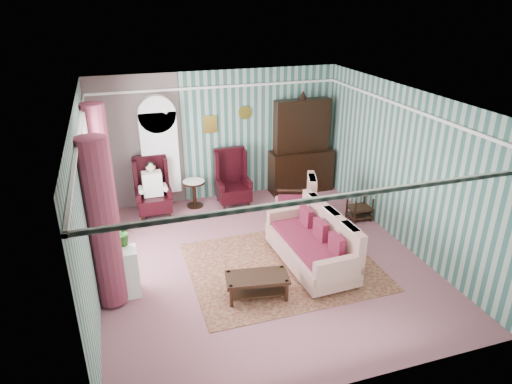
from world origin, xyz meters
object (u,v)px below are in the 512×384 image
object	(u,v)px
plant_stand	(121,273)
round_side_table	(194,194)
dresser_hutch	(302,143)
sofa	(311,238)
seated_woman	(153,189)
floral_armchair	(295,203)
bookcase	(160,159)
wingback_right	(233,178)
coffee_table	(257,286)
nest_table	(359,208)
wingback_left	(153,188)

from	to	relation	value
plant_stand	round_side_table	bearing A→B (deg)	59.62
dresser_hutch	sofa	xyz separation A→B (m)	(-1.14, -3.12, -0.65)
seated_woman	floral_armchair	size ratio (longest dim) A/B	1.23
bookcase	seated_woman	xyz separation A→B (m)	(-0.25, -0.39, -0.53)
bookcase	floral_armchair	world-z (taller)	bookcase
seated_woman	round_side_table	xyz separation A→B (m)	(0.90, 0.15, -0.29)
wingback_right	sofa	world-z (taller)	wingback_right
seated_woman	coffee_table	bearing A→B (deg)	-70.74
bookcase	round_side_table	xyz separation A→B (m)	(0.65, -0.24, -0.82)
round_side_table	seated_woman	bearing A→B (deg)	-170.54
round_side_table	plant_stand	world-z (taller)	plant_stand
wingback_right	round_side_table	bearing A→B (deg)	169.99
bookcase	seated_woman	bearing A→B (deg)	-122.66
dresser_hutch	coffee_table	size ratio (longest dim) A/B	2.43
dresser_hutch	nest_table	xyz separation A→B (m)	(0.57, -1.82, -0.91)
seated_woman	coffee_table	distance (m)	3.67
floral_armchair	wingback_right	bearing A→B (deg)	54.20
bookcase	dresser_hutch	distance (m)	3.25
wingback_right	coffee_table	size ratio (longest dim) A/B	1.29
bookcase	wingback_left	bearing A→B (deg)	-122.66
dresser_hutch	wingback_right	xyz separation A→B (m)	(-1.75, -0.27, -0.55)
round_side_table	bookcase	bearing A→B (deg)	159.73
plant_stand	floral_armchair	distance (m)	3.76
round_side_table	wingback_right	bearing A→B (deg)	-10.01
wingback_left	floral_armchair	world-z (taller)	wingback_left
round_side_table	sofa	world-z (taller)	sofa
dresser_hutch	nest_table	bearing A→B (deg)	-72.61
wingback_left	coffee_table	size ratio (longest dim) A/B	1.29
seated_woman	wingback_right	bearing A→B (deg)	0.00
coffee_table	wingback_right	bearing A→B (deg)	80.97
wingback_right	nest_table	distance (m)	2.81
dresser_hutch	wingback_right	world-z (taller)	dresser_hutch
round_side_table	sofa	bearing A→B (deg)	-64.02
coffee_table	floral_armchair	bearing A→B (deg)	54.69
nest_table	plant_stand	distance (m)	5.02
dresser_hutch	nest_table	size ratio (longest dim) A/B	4.37
bookcase	floral_armchair	xyz separation A→B (m)	(2.43, -1.74, -0.64)
bookcase	coffee_table	world-z (taller)	bookcase
wingback_right	round_side_table	xyz separation A→B (m)	(-0.85, 0.15, -0.33)
dresser_hutch	plant_stand	size ratio (longest dim) A/B	2.95
round_side_table	coffee_table	distance (m)	3.61
bookcase	dresser_hutch	size ratio (longest dim) A/B	0.95
plant_stand	floral_armchair	xyz separation A→B (m)	(3.48, 1.40, 0.08)
wingback_left	floral_armchair	size ratio (longest dim) A/B	1.31
dresser_hutch	wingback_left	distance (m)	3.55
bookcase	plant_stand	xyz separation A→B (m)	(-1.05, -3.14, -0.72)
dresser_hutch	plant_stand	distance (m)	5.31
coffee_table	nest_table	bearing A→B (deg)	33.42
floral_armchair	coffee_table	bearing A→B (deg)	164.20
wingback_right	plant_stand	bearing A→B (deg)	-132.84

